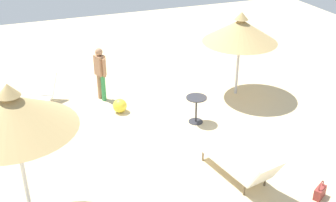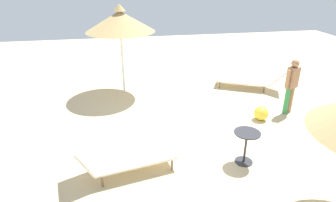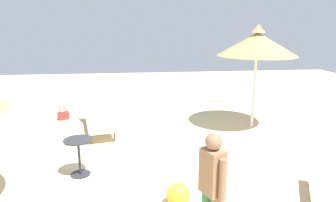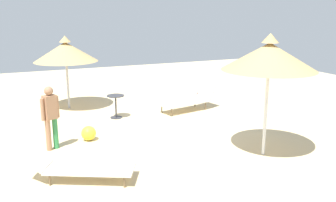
% 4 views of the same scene
% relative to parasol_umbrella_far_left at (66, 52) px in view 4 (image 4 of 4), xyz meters
% --- Properties ---
extents(ground, '(24.00, 24.00, 0.10)m').
position_rel_parasol_umbrella_far_left_xyz_m(ground, '(-2.07, 3.18, -2.04)').
color(ground, beige).
extents(parasol_umbrella_far_left, '(2.17, 2.17, 2.53)m').
position_rel_parasol_umbrella_far_left_xyz_m(parasol_umbrella_far_left, '(0.00, 0.00, 0.00)').
color(parasol_umbrella_far_left, '#B2B2B7').
rests_on(parasol_umbrella_far_left, ground).
extents(parasol_umbrella_near_left, '(2.16, 2.16, 2.89)m').
position_rel_parasol_umbrella_far_left_xyz_m(parasol_umbrella_near_left, '(-3.55, 6.31, 0.38)').
color(parasol_umbrella_near_left, white).
rests_on(parasol_umbrella_near_left, ground).
extents(lounge_chair_back, '(2.35, 1.66, 0.81)m').
position_rel_parasol_umbrella_far_left_xyz_m(lounge_chair_back, '(0.85, 5.88, -1.66)').
color(lounge_chair_back, silver).
rests_on(lounge_chair_back, ground).
extents(lounge_chair_center, '(2.13, 1.07, 0.87)m').
position_rel_parasol_umbrella_far_left_xyz_m(lounge_chair_center, '(-3.78, 1.96, -1.62)').
color(lounge_chair_center, silver).
rests_on(lounge_chair_center, ground).
extents(person_standing_near_right, '(0.45, 0.32, 1.60)m').
position_rel_parasol_umbrella_far_left_xyz_m(person_standing_near_right, '(1.05, 3.91, -1.08)').
color(person_standing_near_right, '#338C4C').
rests_on(person_standing_near_right, ground).
extents(handbag, '(0.28, 0.35, 0.41)m').
position_rel_parasol_umbrella_far_left_xyz_m(handbag, '(-4.90, 0.75, -1.85)').
color(handbag, maroon).
rests_on(handbag, ground).
extents(side_table_round, '(0.55, 0.55, 0.74)m').
position_rel_parasol_umbrella_far_left_xyz_m(side_table_round, '(-1.18, 1.85, -1.49)').
color(side_table_round, '#2D2D33').
rests_on(side_table_round, ground).
extents(beach_ball, '(0.39, 0.39, 0.39)m').
position_rel_parasol_umbrella_far_left_xyz_m(beach_ball, '(0.09, 3.62, -1.79)').
color(beach_ball, yellow).
rests_on(beach_ball, ground).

